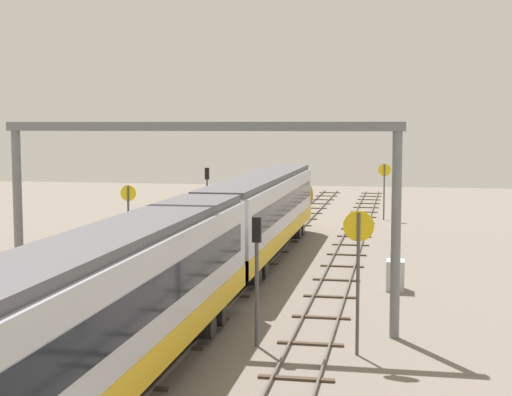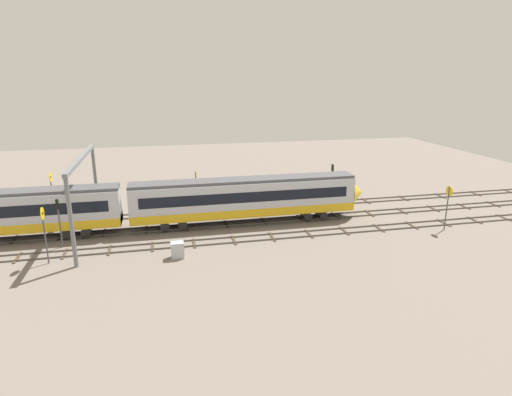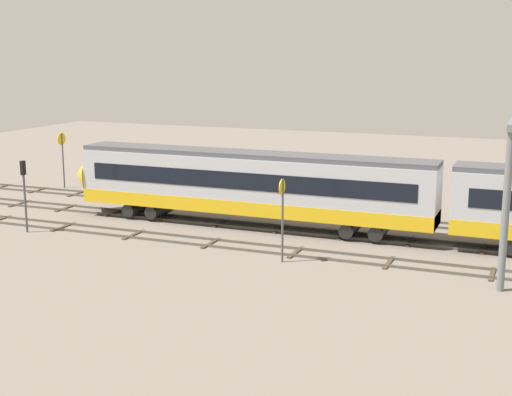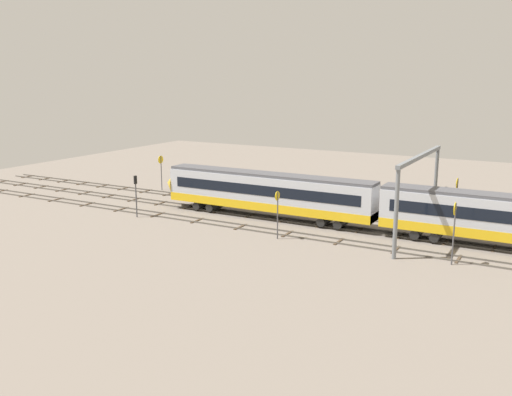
{
  "view_description": "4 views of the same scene",
  "coord_description": "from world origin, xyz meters",
  "px_view_note": "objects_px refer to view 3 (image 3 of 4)",
  "views": [
    {
      "loc": [
        -42.34,
        -7.85,
        7.93
      ],
      "look_at": [
        6.34,
        1.26,
        3.16
      ],
      "focal_mm": 53.8,
      "sensor_mm": 36.0,
      "label": 1
    },
    {
      "loc": [
        -6.42,
        -43.26,
        15.49
      ],
      "look_at": [
        3.08,
        -0.96,
        3.03
      ],
      "focal_mm": 30.04,
      "sensor_mm": 36.0,
      "label": 2
    },
    {
      "loc": [
        -15.15,
        41.74,
        11.28
      ],
      "look_at": [
        1.51,
        0.48,
        2.07
      ],
      "focal_mm": 49.58,
      "sensor_mm": 36.0,
      "label": 3
    },
    {
      "loc": [
        -26.27,
        53.28,
        15.23
      ],
      "look_at": [
        2.92,
        1.11,
        2.34
      ],
      "focal_mm": 40.02,
      "sensor_mm": 36.0,
      "label": 4
    }
  ],
  "objects_px": {
    "relay_cabinet": "(390,202)",
    "speed_sign_near_foreground": "(282,209)",
    "speed_sign_distant_end": "(62,151)",
    "train": "(435,201)",
    "signal_light_trackside_approach": "(24,186)"
  },
  "relations": [
    {
      "from": "train",
      "to": "speed_sign_near_foreground",
      "type": "xyz_separation_m",
      "value": [
        7.16,
        6.73,
        0.34
      ]
    },
    {
      "from": "train",
      "to": "signal_light_trackside_approach",
      "type": "bearing_deg",
      "value": 15.23
    },
    {
      "from": "train",
      "to": "relay_cabinet",
      "type": "relative_size",
      "value": 34.87
    },
    {
      "from": "train",
      "to": "speed_sign_near_foreground",
      "type": "relative_size",
      "value": 10.92
    },
    {
      "from": "train",
      "to": "speed_sign_distant_end",
      "type": "distance_m",
      "value": 32.33
    },
    {
      "from": "speed_sign_distant_end",
      "to": "relay_cabinet",
      "type": "bearing_deg",
      "value": -177.71
    },
    {
      "from": "train",
      "to": "speed_sign_distant_end",
      "type": "relative_size",
      "value": 10.77
    },
    {
      "from": "speed_sign_distant_end",
      "to": "relay_cabinet",
      "type": "distance_m",
      "value": 27.56
    },
    {
      "from": "signal_light_trackside_approach",
      "to": "speed_sign_distant_end",
      "type": "bearing_deg",
      "value": -61.89
    },
    {
      "from": "speed_sign_near_foreground",
      "to": "signal_light_trackside_approach",
      "type": "distance_m",
      "value": 17.34
    },
    {
      "from": "train",
      "to": "signal_light_trackside_approach",
      "type": "distance_m",
      "value": 25.4
    },
    {
      "from": "speed_sign_near_foreground",
      "to": "speed_sign_distant_end",
      "type": "xyz_separation_m",
      "value": [
        24.47,
        -13.39,
        0.15
      ]
    },
    {
      "from": "speed_sign_distant_end",
      "to": "relay_cabinet",
      "type": "height_order",
      "value": "speed_sign_distant_end"
    },
    {
      "from": "speed_sign_distant_end",
      "to": "signal_light_trackside_approach",
      "type": "distance_m",
      "value": 15.12
    },
    {
      "from": "relay_cabinet",
      "to": "speed_sign_near_foreground",
      "type": "bearing_deg",
      "value": 78.42
    }
  ]
}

